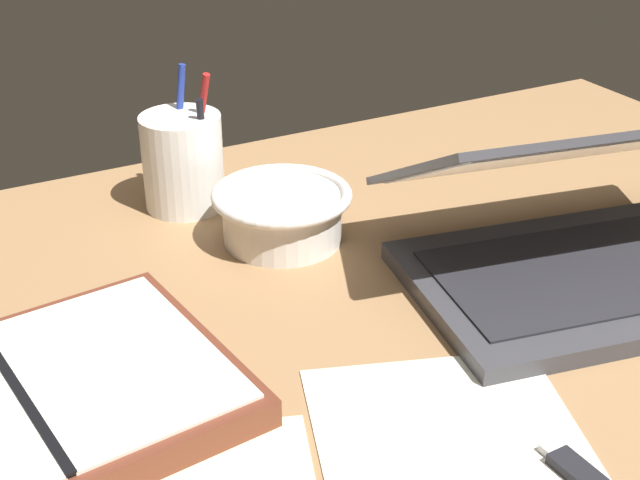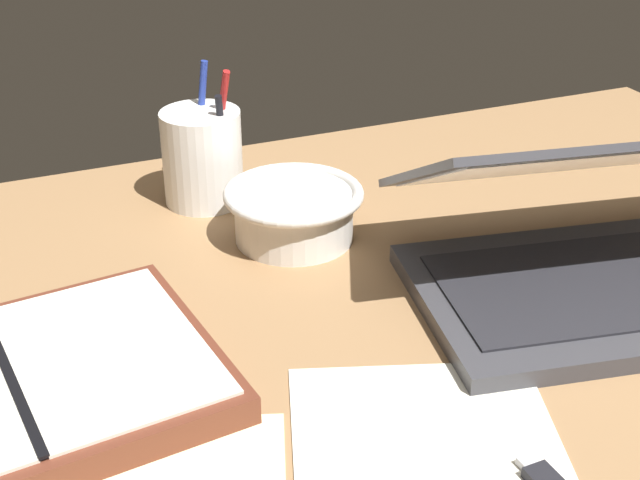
# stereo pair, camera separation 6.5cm
# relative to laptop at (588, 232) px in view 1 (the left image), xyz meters

# --- Properties ---
(desk_top) EXTENTS (1.40, 1.00, 0.02)m
(desk_top) POSITION_rel_laptop_xyz_m (-0.26, -0.02, -0.06)
(desk_top) COLOR #936D47
(desk_top) RESTS_ON ground
(laptop) EXTENTS (0.40, 0.34, 0.18)m
(laptop) POSITION_rel_laptop_xyz_m (0.00, 0.00, 0.00)
(laptop) COLOR #38383D
(laptop) RESTS_ON desk_top
(bowl) EXTENTS (0.15, 0.15, 0.06)m
(bowl) POSITION_rel_laptop_xyz_m (-0.23, 0.21, -0.02)
(bowl) COLOR silver
(bowl) RESTS_ON desk_top
(pen_cup) EXTENTS (0.09, 0.09, 0.16)m
(pen_cup) POSITION_rel_laptop_xyz_m (-0.29, 0.34, 0.01)
(pen_cup) COLOR white
(pen_cup) RESTS_ON desk_top
(planner) EXTENTS (0.34, 0.27, 0.03)m
(planner) POSITION_rel_laptop_xyz_m (-0.54, 0.03, -0.03)
(planner) COLOR brown
(planner) RESTS_ON desk_top
(paper_sheet_front) EXTENTS (0.28, 0.32, 0.00)m
(paper_sheet_front) POSITION_rel_laptop_xyz_m (-0.27, -0.17, -0.05)
(paper_sheet_front) COLOR silver
(paper_sheet_front) RESTS_ON desk_top
(usb_drive) EXTENTS (0.02, 0.07, 0.01)m
(usb_drive) POSITION_rel_laptop_xyz_m (-0.20, -0.22, -0.04)
(usb_drive) COLOR black
(usb_drive) RESTS_ON desk_top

